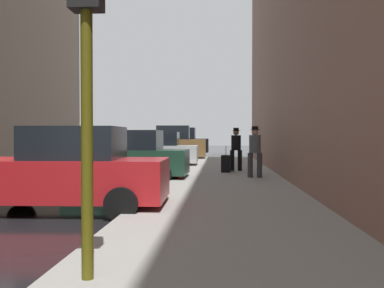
{
  "coord_description": "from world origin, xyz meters",
  "views": [
    {
      "loc": [
        5.84,
        -9.39,
        1.6
      ],
      "look_at": [
        4.82,
        6.03,
        1.3
      ],
      "focal_mm": 40.0,
      "sensor_mm": 36.0,
      "label": 1
    }
  ],
  "objects": [
    {
      "name": "sidewalk",
      "position": [
        6.0,
        0.0,
        0.07
      ],
      "size": [
        4.0,
        40.0,
        0.15
      ],
      "primitive_type": "cube",
      "color": "gray",
      "rests_on": "ground_plane"
    },
    {
      "name": "pedestrian_with_beanie",
      "position": [
        7.04,
        5.53,
        1.14
      ],
      "size": [
        0.51,
        0.41,
        1.78
      ],
      "color": "#333338",
      "rests_on": "sidewalk"
    },
    {
      "name": "parked_black_suv",
      "position": [
        2.65,
        24.9,
        1.03
      ],
      "size": [
        4.6,
        2.06,
        2.25
      ],
      "color": "black",
      "rests_on": "ground_plane"
    },
    {
      "name": "parked_bronze_suv",
      "position": [
        2.65,
        18.21,
        1.03
      ],
      "size": [
        4.66,
        2.18,
        2.25
      ],
      "color": "brown",
      "rests_on": "ground_plane"
    },
    {
      "name": "pedestrian_with_fedora",
      "position": [
        6.49,
        8.37,
        1.14
      ],
      "size": [
        0.52,
        0.44,
        1.78
      ],
      "color": "black",
      "rests_on": "sidewalk"
    },
    {
      "name": "rolling_suitcase",
      "position": [
        6.07,
        7.67,
        0.49
      ],
      "size": [
        0.4,
        0.58,
        1.04
      ],
      "color": "black",
      "rests_on": "sidewalk"
    },
    {
      "name": "parked_silver_sedan",
      "position": [
        2.65,
        11.86,
        0.85
      ],
      "size": [
        4.23,
        2.11,
        1.79
      ],
      "color": "#B7BABF",
      "rests_on": "ground_plane"
    },
    {
      "name": "fire_hydrant",
      "position": [
        4.45,
        4.95,
        0.5
      ],
      "size": [
        0.42,
        0.22,
        0.7
      ],
      "color": "red",
      "rests_on": "sidewalk"
    },
    {
      "name": "parked_dark_green_sedan",
      "position": [
        2.65,
        5.37,
        0.85
      ],
      "size": [
        4.24,
        2.13,
        1.79
      ],
      "color": "#193828",
      "rests_on": "ground_plane"
    },
    {
      "name": "parked_red_hatchback",
      "position": [
        2.65,
        -0.63,
        0.85
      ],
      "size": [
        4.24,
        2.14,
        1.79
      ],
      "color": "#B2191E",
      "rests_on": "ground_plane"
    },
    {
      "name": "traffic_light",
      "position": [
        4.5,
        -5.17,
        2.76
      ],
      "size": [
        0.32,
        0.32,
        3.6
      ],
      "color": "#514C0F",
      "rests_on": "sidewalk"
    }
  ]
}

